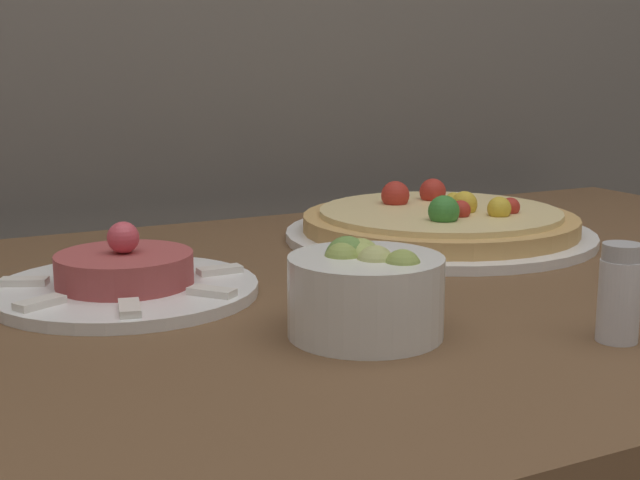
{
  "coord_description": "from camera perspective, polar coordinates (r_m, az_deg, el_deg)",
  "views": [
    {
      "loc": [
        -0.36,
        -0.31,
        1.0
      ],
      "look_at": [
        0.0,
        0.38,
        0.84
      ],
      "focal_mm": 50.0,
      "sensor_mm": 36.0,
      "label": 1
    }
  ],
  "objects": [
    {
      "name": "dining_table",
      "position": [
        0.83,
        0.67,
        -10.97
      ],
      "size": [
        1.31,
        0.72,
        0.8
      ],
      "color": "brown",
      "rests_on": "ground_plane"
    },
    {
      "name": "pizza_plate",
      "position": [
        1.0,
        7.67,
        0.98
      ],
      "size": [
        0.34,
        0.34,
        0.06
      ],
      "color": "white",
      "rests_on": "dining_table"
    },
    {
      "name": "tartare_plate",
      "position": [
        0.78,
        -12.36,
        -2.52
      ],
      "size": [
        0.23,
        0.23,
        0.06
      ],
      "color": "white",
      "rests_on": "dining_table"
    },
    {
      "name": "small_bowl",
      "position": [
        0.65,
        2.9,
        -3.25
      ],
      "size": [
        0.12,
        0.12,
        0.07
      ],
      "color": "white",
      "rests_on": "dining_table"
    },
    {
      "name": "salt_shaker",
      "position": [
        0.67,
        18.62,
        -3.27
      ],
      "size": [
        0.03,
        0.03,
        0.07
      ],
      "color": "silver",
      "rests_on": "dining_table"
    }
  ]
}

